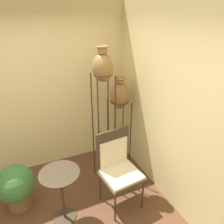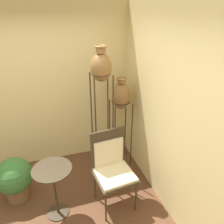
{
  "view_description": "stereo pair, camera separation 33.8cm",
  "coord_description": "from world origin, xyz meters",
  "px_view_note": "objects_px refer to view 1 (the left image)",
  "views": [
    {
      "loc": [
        -0.07,
        -1.75,
        2.55
      ],
      "look_at": [
        1.18,
        1.04,
        1.08
      ],
      "focal_mm": 35.0,
      "sensor_mm": 36.0,
      "label": 1
    },
    {
      "loc": [
        0.25,
        -1.87,
        2.55
      ],
      "look_at": [
        1.18,
        1.04,
        1.08
      ],
      "focal_mm": 35.0,
      "sensor_mm": 36.0,
      "label": 2
    }
  ],
  "objects_px": {
    "side_table": "(61,186)",
    "vase_stand_medium": "(120,97)",
    "chair": "(118,165)",
    "vase_stand_tall": "(103,72)",
    "potted_plant": "(16,186)"
  },
  "relations": [
    {
      "from": "vase_stand_medium",
      "to": "potted_plant",
      "type": "distance_m",
      "value": 1.97
    },
    {
      "from": "chair",
      "to": "side_table",
      "type": "height_order",
      "value": "chair"
    },
    {
      "from": "vase_stand_tall",
      "to": "potted_plant",
      "type": "height_order",
      "value": "vase_stand_tall"
    },
    {
      "from": "vase_stand_medium",
      "to": "side_table",
      "type": "relative_size",
      "value": 2.06
    },
    {
      "from": "vase_stand_tall",
      "to": "side_table",
      "type": "relative_size",
      "value": 2.77
    },
    {
      "from": "side_table",
      "to": "vase_stand_medium",
      "type": "bearing_deg",
      "value": 34.57
    },
    {
      "from": "side_table",
      "to": "potted_plant",
      "type": "xyz_separation_m",
      "value": [
        -0.54,
        0.46,
        -0.19
      ]
    },
    {
      "from": "vase_stand_medium",
      "to": "potted_plant",
      "type": "relative_size",
      "value": 2.36
    },
    {
      "from": "vase_stand_medium",
      "to": "chair",
      "type": "height_order",
      "value": "vase_stand_medium"
    },
    {
      "from": "vase_stand_medium",
      "to": "potted_plant",
      "type": "xyz_separation_m",
      "value": [
        -1.73,
        -0.36,
        -0.88
      ]
    },
    {
      "from": "vase_stand_medium",
      "to": "potted_plant",
      "type": "bearing_deg",
      "value": -168.11
    },
    {
      "from": "chair",
      "to": "vase_stand_tall",
      "type": "bearing_deg",
      "value": 82.48
    },
    {
      "from": "vase_stand_tall",
      "to": "side_table",
      "type": "height_order",
      "value": "vase_stand_tall"
    },
    {
      "from": "vase_stand_tall",
      "to": "vase_stand_medium",
      "type": "relative_size",
      "value": 1.35
    },
    {
      "from": "vase_stand_medium",
      "to": "side_table",
      "type": "height_order",
      "value": "vase_stand_medium"
    }
  ]
}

